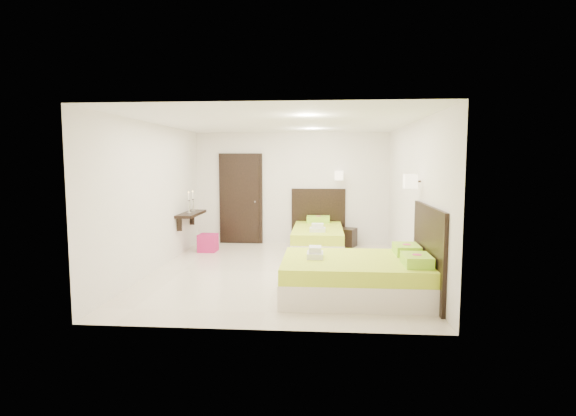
# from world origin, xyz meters

# --- Properties ---
(floor) EXTENTS (5.50, 5.50, 0.00)m
(floor) POSITION_xyz_m (0.00, 0.00, 0.00)
(floor) COLOR beige
(floor) RESTS_ON ground
(bed_single) EXTENTS (1.25, 2.08, 1.72)m
(bed_single) POSITION_xyz_m (0.63, 1.79, 0.31)
(bed_single) COLOR beige
(bed_single) RESTS_ON ground
(bed_double) EXTENTS (2.11, 1.79, 1.74)m
(bed_double) POSITION_xyz_m (1.28, -1.33, 0.31)
(bed_double) COLOR beige
(bed_double) RESTS_ON ground
(nightstand) EXTENTS (0.59, 0.56, 0.42)m
(nightstand) POSITION_xyz_m (1.24, 2.47, 0.21)
(nightstand) COLOR black
(nightstand) RESTS_ON ground
(ottoman) EXTENTS (0.39, 0.39, 0.38)m
(ottoman) POSITION_xyz_m (-1.74, 1.65, 0.19)
(ottoman) COLOR #A91653
(ottoman) RESTS_ON ground
(door) EXTENTS (1.02, 0.15, 2.14)m
(door) POSITION_xyz_m (-1.20, 2.70, 1.05)
(door) COLOR black
(door) RESTS_ON ground
(console_shelf) EXTENTS (0.35, 1.20, 0.78)m
(console_shelf) POSITION_xyz_m (-2.08, 1.60, 0.82)
(console_shelf) COLOR black
(console_shelf) RESTS_ON ground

